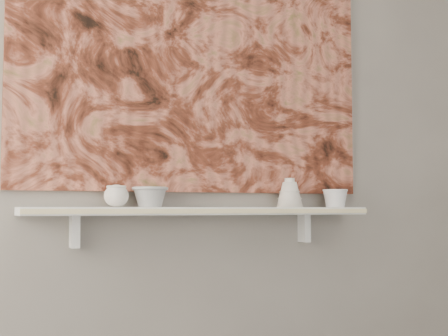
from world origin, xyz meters
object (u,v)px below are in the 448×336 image
shelf (205,211)px  painting (198,58)px  bowl_grey (150,197)px  bowl_white (335,198)px  cup_cream (116,196)px  bell_vessel (290,193)px

shelf → painting: painting is taller
bowl_grey → bowl_white: size_ratio=1.27×
bowl_grey → cup_cream: cup_cream is taller
cup_cream → bowl_white: (0.96, 0.00, -0.00)m
bowl_white → bowl_grey: bearing=180.0°
bowl_grey → painting: bearing=19.9°
shelf → cup_cream: (-0.35, 0.00, 0.06)m
painting → cup_cream: bearing=-167.1°
painting → bowl_white: size_ratio=13.85×
painting → bell_vessel: bearing=-11.9°
shelf → bell_vessel: bell_vessel is taller
cup_cream → bowl_white: bearing=0.0°
bell_vessel → bowl_grey: bearing=180.0°
shelf → bowl_grey: size_ratio=10.14×
shelf → painting: (0.00, 0.08, 0.62)m
shelf → bell_vessel: 0.39m
shelf → bowl_white: bearing=0.0°
painting → bowl_grey: (-0.22, -0.08, -0.57)m
painting → bowl_white: bearing=-7.5°
bell_vessel → painting: bearing=168.1°
shelf → bowl_grey: bowl_grey is taller
bowl_grey → bowl_white: bowl_grey is taller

